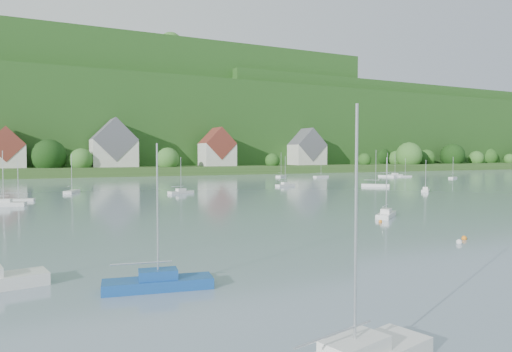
{
  "coord_description": "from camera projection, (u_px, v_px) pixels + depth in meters",
  "views": [
    {
      "loc": [
        -24.66,
        8.71,
        7.22
      ],
      "look_at": [
        7.88,
        75.0,
        4.0
      ],
      "focal_mm": 33.16,
      "sensor_mm": 36.0,
      "label": 1
    }
  ],
  "objects": [
    {
      "name": "forested_ridge",
      "position": [
        78.0,
        125.0,
        243.39
      ],
      "size": [
        620.0,
        181.22,
        69.89
      ],
      "color": "#173E13",
      "rests_on": "ground"
    },
    {
      "name": "village_building_1",
      "position": [
        7.0,
        151.0,
        159.27
      ],
      "size": [
        12.0,
        9.36,
        14.0
      ],
      "color": "beige",
      "rests_on": "far_shore_strip"
    },
    {
      "name": "far_shore_strip",
      "position": [
        96.0,
        170.0,
        182.66
      ],
      "size": [
        600.0,
        60.0,
        3.0
      ],
      "primitive_type": "cube",
      "color": "#304F1D",
      "rests_on": "ground"
    },
    {
      "name": "village_building_4",
      "position": [
        307.0,
        150.0,
        212.96
      ],
      "size": [
        15.0,
        10.4,
        16.5
      ],
      "color": "beige",
      "rests_on": "far_shore_strip"
    },
    {
      "name": "near_sailboat_3",
      "position": [
        386.0,
        214.0,
        55.23
      ],
      "size": [
        4.96,
        4.34,
        6.99
      ],
      "rotation": [
        0.0,
        0.0,
        0.67
      ],
      "color": "silver",
      "rests_on": "ground"
    },
    {
      "name": "village_building_3",
      "position": [
        217.0,
        150.0,
        189.57
      ],
      "size": [
        13.0,
        10.4,
        15.5
      ],
      "color": "beige",
      "rests_on": "far_shore_strip"
    },
    {
      "name": "near_sailboat_1",
      "position": [
        158.0,
        281.0,
        25.43
      ],
      "size": [
        6.02,
        2.62,
        7.87
      ],
      "rotation": [
        0.0,
        0.0,
        -0.18
      ],
      "color": "#174893",
      "rests_on": "ground"
    },
    {
      "name": "mooring_buoy_2",
      "position": [
        464.0,
        240.0,
        40.49
      ],
      "size": [
        0.44,
        0.44,
        0.44
      ],
      "primitive_type": "sphere",
      "color": "orange",
      "rests_on": "ground"
    },
    {
      "name": "far_sailboat_cluster",
      "position": [
        214.0,
        184.0,
        112.64
      ],
      "size": [
        181.6,
        72.78,
        8.71
      ],
      "color": "silver",
      "rests_on": "ground"
    },
    {
      "name": "mooring_buoy_3",
      "position": [
        380.0,
        223.0,
        50.79
      ],
      "size": [
        0.4,
        0.4,
        0.4
      ],
      "primitive_type": "sphere",
      "color": "orange",
      "rests_on": "ground"
    },
    {
      "name": "mooring_buoy_1",
      "position": [
        459.0,
        244.0,
        38.57
      ],
      "size": [
        0.49,
        0.49,
        0.49
      ],
      "primitive_type": "sphere",
      "color": "silver",
      "rests_on": "ground"
    },
    {
      "name": "village_building_2",
      "position": [
        114.0,
        147.0,
        173.71
      ],
      "size": [
        16.0,
        11.44,
        18.0
      ],
      "color": "beige",
      "rests_on": "far_shore_strip"
    }
  ]
}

